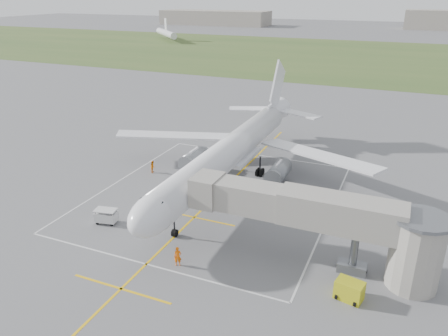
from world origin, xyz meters
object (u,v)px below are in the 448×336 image
at_px(baggage_cart, 106,216).
at_px(ramp_worker_nose, 178,256).
at_px(jet_bridge, 331,221).
at_px(gpu_unit, 349,290).
at_px(airliner, 231,151).
at_px(ramp_worker_wing, 153,167).

bearing_deg(baggage_cart, ramp_worker_nose, -31.02).
xyz_separation_m(jet_bridge, gpu_unit, (2.59, -4.01, -3.91)).
height_order(airliner, gpu_unit, airliner).
bearing_deg(airliner, ramp_worker_nose, -81.77).
relative_size(jet_bridge, baggage_cart, 8.97).
xyz_separation_m(airliner, gpu_unit, (18.31, -18.26, -3.56)).
height_order(gpu_unit, baggage_cart, gpu_unit).
xyz_separation_m(airliner, ramp_worker_nose, (2.85, -19.69, -3.43)).
distance_m(airliner, ramp_worker_wing, 11.96).
xyz_separation_m(jet_bridge, baggage_cart, (-24.08, -1.50, -3.90)).
bearing_deg(baggage_cart, gpu_unit, -17.03).
bearing_deg(ramp_worker_wing, ramp_worker_nose, -167.72).
relative_size(gpu_unit, ramp_worker_nose, 1.30).
distance_m(airliner, ramp_worker_nose, 20.19).
bearing_deg(jet_bridge, baggage_cart, -176.43).
height_order(airliner, jet_bridge, airliner).
xyz_separation_m(gpu_unit, ramp_worker_wing, (-29.67, 17.06, 0.03)).
height_order(airliner, baggage_cart, airliner).
relative_size(jet_bridge, ramp_worker_nose, 12.16).
bearing_deg(ramp_worker_wing, airliner, -109.23).
bearing_deg(airliner, ramp_worker_wing, -173.96).
distance_m(gpu_unit, ramp_worker_wing, 34.23).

